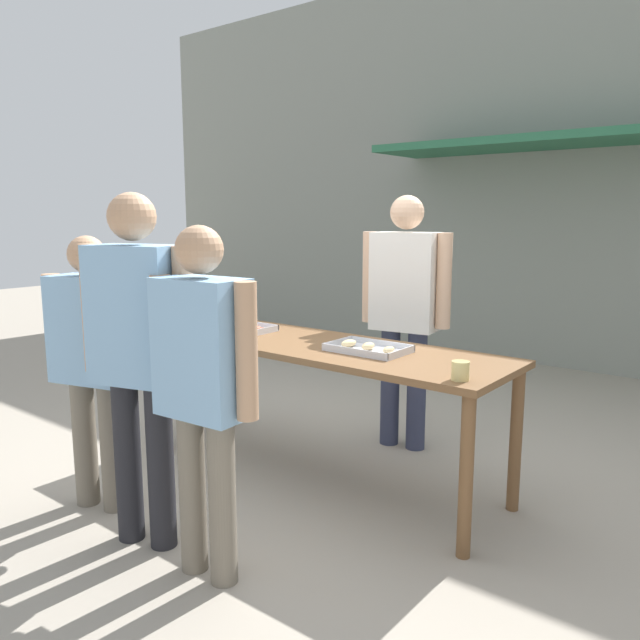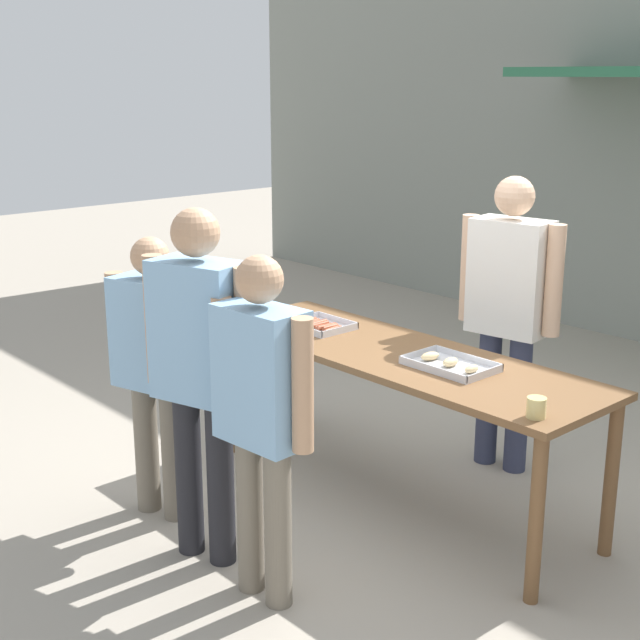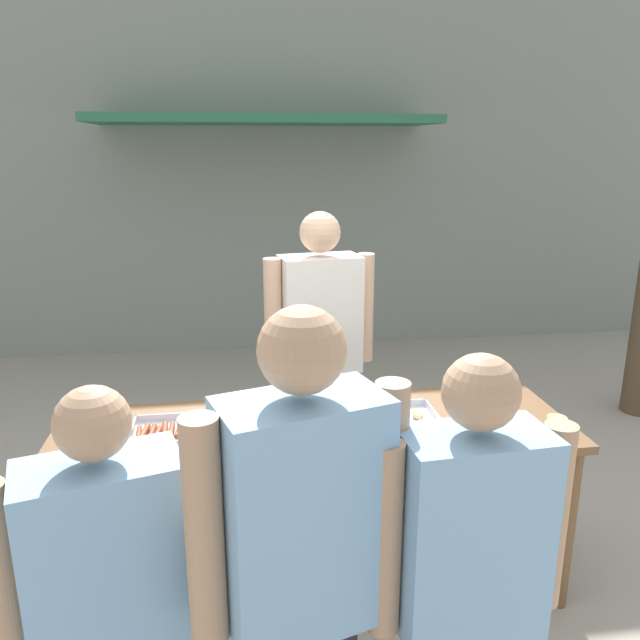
{
  "view_description": "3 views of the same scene",
  "coord_description": "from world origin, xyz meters",
  "px_view_note": "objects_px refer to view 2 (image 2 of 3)",
  "views": [
    {
      "loc": [
        2.38,
        -3.01,
        1.69
      ],
      "look_at": [
        0.0,
        0.0,
        1.03
      ],
      "focal_mm": 35.0,
      "sensor_mm": 36.0,
      "label": 1
    },
    {
      "loc": [
        3.23,
        -3.51,
        2.38
      ],
      "look_at": [
        -0.67,
        0.0,
        0.93
      ],
      "focal_mm": 50.0,
      "sensor_mm": 36.0,
      "label": 2
    },
    {
      "loc": [
        -0.36,
        -2.7,
        2.18
      ],
      "look_at": [
        0.14,
        0.8,
        1.18
      ],
      "focal_mm": 35.0,
      "sensor_mm": 36.0,
      "label": 3
    }
  ],
  "objects_px": {
    "person_server_behind_table": "(509,299)",
    "person_customer_with_cup": "(262,402)",
    "condiment_jar_ketchup": "(249,319)",
    "person_customer_waiting_in_line": "(200,357)",
    "condiment_jar_mustard": "(241,316)",
    "beer_cup": "(536,408)",
    "food_tray_buns": "(449,364)",
    "person_customer_holding_hotdog": "(155,356)",
    "food_tray_sausages": "(320,325)"
  },
  "relations": [
    {
      "from": "condiment_jar_ketchup",
      "to": "person_customer_waiting_in_line",
      "type": "xyz_separation_m",
      "value": [
        0.82,
        -0.93,
        0.14
      ]
    },
    {
      "from": "beer_cup",
      "to": "food_tray_buns",
      "type": "bearing_deg",
      "value": 160.21
    },
    {
      "from": "food_tray_sausages",
      "to": "person_customer_holding_hotdog",
      "type": "xyz_separation_m",
      "value": [
        -0.07,
        -1.12,
        0.03
      ]
    },
    {
      "from": "food_tray_sausages",
      "to": "person_customer_waiting_in_line",
      "type": "xyz_separation_m",
      "value": [
        0.48,
        -1.21,
        0.17
      ]
    },
    {
      "from": "food_tray_sausages",
      "to": "condiment_jar_mustard",
      "type": "bearing_deg",
      "value": -147.19
    },
    {
      "from": "condiment_jar_ketchup",
      "to": "person_customer_waiting_in_line",
      "type": "relative_size",
      "value": 0.04
    },
    {
      "from": "person_customer_holding_hotdog",
      "to": "person_customer_with_cup",
      "type": "height_order",
      "value": "person_customer_with_cup"
    },
    {
      "from": "beer_cup",
      "to": "person_server_behind_table",
      "type": "height_order",
      "value": "person_server_behind_table"
    },
    {
      "from": "food_tray_buns",
      "to": "person_customer_waiting_in_line",
      "type": "height_order",
      "value": "person_customer_waiting_in_line"
    },
    {
      "from": "person_customer_with_cup",
      "to": "person_server_behind_table",
      "type": "bearing_deg",
      "value": -89.95
    },
    {
      "from": "condiment_jar_ketchup",
      "to": "person_server_behind_table",
      "type": "xyz_separation_m",
      "value": [
        1.15,
        1.07,
        0.16
      ]
    },
    {
      "from": "food_tray_sausages",
      "to": "person_customer_waiting_in_line",
      "type": "distance_m",
      "value": 1.31
    },
    {
      "from": "food_tray_buns",
      "to": "person_customer_waiting_in_line",
      "type": "bearing_deg",
      "value": -114.54
    },
    {
      "from": "food_tray_buns",
      "to": "beer_cup",
      "type": "xyz_separation_m",
      "value": [
        0.73,
        -0.26,
        0.03
      ]
    },
    {
      "from": "food_tray_sausages",
      "to": "beer_cup",
      "type": "relative_size",
      "value": 3.83
    },
    {
      "from": "food_tray_buns",
      "to": "person_customer_holding_hotdog",
      "type": "relative_size",
      "value": 0.29
    },
    {
      "from": "person_customer_holding_hotdog",
      "to": "person_customer_waiting_in_line",
      "type": "relative_size",
      "value": 0.88
    },
    {
      "from": "condiment_jar_ketchup",
      "to": "person_customer_with_cup",
      "type": "height_order",
      "value": "person_customer_with_cup"
    },
    {
      "from": "condiment_jar_mustard",
      "to": "condiment_jar_ketchup",
      "type": "xyz_separation_m",
      "value": [
        0.09,
        -0.0,
        0.0
      ]
    },
    {
      "from": "person_server_behind_table",
      "to": "person_customer_with_cup",
      "type": "distance_m",
      "value": 2.02
    },
    {
      "from": "food_tray_sausages",
      "to": "person_customer_with_cup",
      "type": "xyz_separation_m",
      "value": [
        0.96,
        -1.21,
        0.08
      ]
    },
    {
      "from": "person_customer_holding_hotdog",
      "to": "person_customer_waiting_in_line",
      "type": "distance_m",
      "value": 0.57
    },
    {
      "from": "condiment_jar_mustard",
      "to": "person_customer_with_cup",
      "type": "height_order",
      "value": "person_customer_with_cup"
    },
    {
      "from": "person_server_behind_table",
      "to": "person_customer_with_cup",
      "type": "bearing_deg",
      "value": -94.09
    },
    {
      "from": "condiment_jar_mustard",
      "to": "beer_cup",
      "type": "distance_m",
      "value": 2.18
    },
    {
      "from": "beer_cup",
      "to": "person_customer_waiting_in_line",
      "type": "relative_size",
      "value": 0.05
    },
    {
      "from": "condiment_jar_mustard",
      "to": "beer_cup",
      "type": "height_order",
      "value": "beer_cup"
    },
    {
      "from": "person_server_behind_table",
      "to": "person_customer_waiting_in_line",
      "type": "height_order",
      "value": "person_server_behind_table"
    },
    {
      "from": "person_customer_holding_hotdog",
      "to": "condiment_jar_ketchup",
      "type": "bearing_deg",
      "value": -88.02
    },
    {
      "from": "condiment_jar_ketchup",
      "to": "food_tray_buns",
      "type": "bearing_deg",
      "value": 11.41
    },
    {
      "from": "person_customer_with_cup",
      "to": "person_customer_waiting_in_line",
      "type": "relative_size",
      "value": 0.92
    },
    {
      "from": "food_tray_buns",
      "to": "condiment_jar_ketchup",
      "type": "bearing_deg",
      "value": -168.59
    },
    {
      "from": "food_tray_sausages",
      "to": "condiment_jar_ketchup",
      "type": "distance_m",
      "value": 0.44
    },
    {
      "from": "beer_cup",
      "to": "person_customer_with_cup",
      "type": "relative_size",
      "value": 0.06
    },
    {
      "from": "condiment_jar_mustard",
      "to": "person_customer_holding_hotdog",
      "type": "height_order",
      "value": "person_customer_holding_hotdog"
    },
    {
      "from": "beer_cup",
      "to": "person_customer_holding_hotdog",
      "type": "distance_m",
      "value": 2.02
    },
    {
      "from": "person_customer_holding_hotdog",
      "to": "person_server_behind_table",
      "type": "bearing_deg",
      "value": -130.43
    },
    {
      "from": "food_tray_sausages",
      "to": "person_server_behind_table",
      "type": "bearing_deg",
      "value": 44.6
    },
    {
      "from": "beer_cup",
      "to": "person_customer_holding_hotdog",
      "type": "bearing_deg",
      "value": -154.69
    },
    {
      "from": "condiment_jar_mustard",
      "to": "person_server_behind_table",
      "type": "xyz_separation_m",
      "value": [
        1.24,
        1.07,
        0.16
      ]
    },
    {
      "from": "food_tray_sausages",
      "to": "person_customer_holding_hotdog",
      "type": "relative_size",
      "value": 0.23
    },
    {
      "from": "condiment_jar_mustard",
      "to": "person_customer_with_cup",
      "type": "relative_size",
      "value": 0.05
    },
    {
      "from": "person_customer_waiting_in_line",
      "to": "condiment_jar_mustard",
      "type": "bearing_deg",
      "value": -62.45
    },
    {
      "from": "condiment_jar_ketchup",
      "to": "person_customer_holding_hotdog",
      "type": "bearing_deg",
      "value": -72.19
    },
    {
      "from": "food_tray_buns",
      "to": "condiment_jar_mustard",
      "type": "bearing_deg",
      "value": -169.28
    },
    {
      "from": "condiment_jar_ketchup",
      "to": "condiment_jar_mustard",
      "type": "bearing_deg",
      "value": 179.48
    },
    {
      "from": "condiment_jar_mustard",
      "to": "person_customer_waiting_in_line",
      "type": "relative_size",
      "value": 0.04
    },
    {
      "from": "person_server_behind_table",
      "to": "person_customer_holding_hotdog",
      "type": "bearing_deg",
      "value": -123.01
    },
    {
      "from": "person_server_behind_table",
      "to": "person_customer_holding_hotdog",
      "type": "xyz_separation_m",
      "value": [
        -0.88,
        -1.92,
        -0.15
      ]
    },
    {
      "from": "food_tray_sausages",
      "to": "person_customer_holding_hotdog",
      "type": "height_order",
      "value": "person_customer_holding_hotdog"
    }
  ]
}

